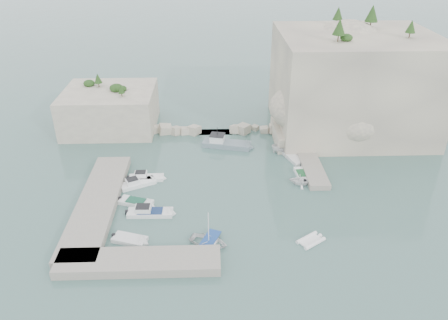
{
  "coord_description": "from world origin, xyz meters",
  "views": [
    {
      "loc": [
        -1.8,
        -49.35,
        33.44
      ],
      "look_at": [
        0.0,
        6.0,
        3.0
      ],
      "focal_mm": 35.0,
      "sensor_mm": 36.0,
      "label": 1
    }
  ],
  "objects_px": {
    "motorboat_c": "(136,204)",
    "work_boat": "(227,146)",
    "motorboat_e": "(130,241)",
    "inflatable_dinghy": "(311,242)",
    "tender_east_c": "(293,159)",
    "tender_east_d": "(285,153)",
    "tender_east_a": "(300,184)",
    "rowboat": "(209,244)",
    "motorboat_a": "(146,179)",
    "motorboat_d": "(150,214)",
    "motorboat_b": "(138,185)",
    "tender_east_b": "(301,176)"
  },
  "relations": [
    {
      "from": "tender_east_c",
      "to": "tender_east_d",
      "type": "bearing_deg",
      "value": 1.4
    },
    {
      "from": "motorboat_e",
      "to": "inflatable_dinghy",
      "type": "height_order",
      "value": "motorboat_e"
    },
    {
      "from": "motorboat_d",
      "to": "motorboat_c",
      "type": "bearing_deg",
      "value": 132.66
    },
    {
      "from": "motorboat_d",
      "to": "motorboat_a",
      "type": "bearing_deg",
      "value": 101.54
    },
    {
      "from": "rowboat",
      "to": "tender_east_a",
      "type": "bearing_deg",
      "value": -22.33
    },
    {
      "from": "rowboat",
      "to": "tender_east_d",
      "type": "relative_size",
      "value": 1.0
    },
    {
      "from": "tender_east_d",
      "to": "inflatable_dinghy",
      "type": "bearing_deg",
      "value": 177.96
    },
    {
      "from": "motorboat_a",
      "to": "inflatable_dinghy",
      "type": "bearing_deg",
      "value": -35.6
    },
    {
      "from": "tender_east_d",
      "to": "tender_east_c",
      "type": "bearing_deg",
      "value": -158.89
    },
    {
      "from": "tender_east_b",
      "to": "tender_east_c",
      "type": "xyz_separation_m",
      "value": [
        -0.31,
        5.48,
        0.0
      ]
    },
    {
      "from": "motorboat_d",
      "to": "tender_east_a",
      "type": "xyz_separation_m",
      "value": [
        20.85,
        6.72,
        0.0
      ]
    },
    {
      "from": "motorboat_a",
      "to": "tender_east_a",
      "type": "bearing_deg",
      "value": -5.83
    },
    {
      "from": "motorboat_a",
      "to": "tender_east_d",
      "type": "height_order",
      "value": "tender_east_d"
    },
    {
      "from": "tender_east_a",
      "to": "tender_east_c",
      "type": "bearing_deg",
      "value": 7.82
    },
    {
      "from": "motorboat_b",
      "to": "motorboat_e",
      "type": "relative_size",
      "value": 1.25
    },
    {
      "from": "rowboat",
      "to": "tender_east_c",
      "type": "relative_size",
      "value": 0.82
    },
    {
      "from": "rowboat",
      "to": "tender_east_d",
      "type": "distance_m",
      "value": 25.99
    },
    {
      "from": "motorboat_a",
      "to": "tender_east_a",
      "type": "xyz_separation_m",
      "value": [
        22.44,
        -2.07,
        0.0
      ]
    },
    {
      "from": "tender_east_c",
      "to": "motorboat_c",
      "type": "bearing_deg",
      "value": 96.85
    },
    {
      "from": "motorboat_c",
      "to": "motorboat_e",
      "type": "relative_size",
      "value": 1.12
    },
    {
      "from": "tender_east_b",
      "to": "tender_east_d",
      "type": "xyz_separation_m",
      "value": [
        -1.17,
        7.62,
        0.0
      ]
    },
    {
      "from": "rowboat",
      "to": "inflatable_dinghy",
      "type": "relative_size",
      "value": 1.32
    },
    {
      "from": "motorboat_e",
      "to": "tender_east_b",
      "type": "bearing_deg",
      "value": 49.84
    },
    {
      "from": "rowboat",
      "to": "tender_east_d",
      "type": "height_order",
      "value": "tender_east_d"
    },
    {
      "from": "motorboat_c",
      "to": "inflatable_dinghy",
      "type": "xyz_separation_m",
      "value": [
        21.85,
        -8.6,
        0.0
      ]
    },
    {
      "from": "motorboat_c",
      "to": "tender_east_b",
      "type": "xyz_separation_m",
      "value": [
        23.56,
        6.47,
        0.0
      ]
    },
    {
      "from": "inflatable_dinghy",
      "to": "tender_east_c",
      "type": "height_order",
      "value": "tender_east_c"
    },
    {
      "from": "motorboat_c",
      "to": "work_boat",
      "type": "xyz_separation_m",
      "value": [
        12.81,
        16.6,
        0.0
      ]
    },
    {
      "from": "motorboat_a",
      "to": "inflatable_dinghy",
      "type": "xyz_separation_m",
      "value": [
        21.25,
        -14.9,
        0.0
      ]
    },
    {
      "from": "tender_east_a",
      "to": "tender_east_b",
      "type": "bearing_deg",
      "value": -3.84
    },
    {
      "from": "motorboat_e",
      "to": "inflatable_dinghy",
      "type": "xyz_separation_m",
      "value": [
        21.46,
        -0.76,
        0.0
      ]
    },
    {
      "from": "motorboat_a",
      "to": "work_boat",
      "type": "distance_m",
      "value": 15.98
    },
    {
      "from": "tender_east_b",
      "to": "tender_east_c",
      "type": "distance_m",
      "value": 5.49
    },
    {
      "from": "motorboat_e",
      "to": "rowboat",
      "type": "distance_m",
      "value": 9.41
    },
    {
      "from": "work_boat",
      "to": "tender_east_a",
      "type": "bearing_deg",
      "value": -37.36
    },
    {
      "from": "rowboat",
      "to": "tender_east_a",
      "type": "xyz_separation_m",
      "value": [
        13.28,
        12.86,
        0.0
      ]
    },
    {
      "from": "motorboat_a",
      "to": "tender_east_d",
      "type": "distance_m",
      "value": 23.15
    },
    {
      "from": "motorboat_e",
      "to": "motorboat_b",
      "type": "bearing_deg",
      "value": 111.77
    },
    {
      "from": "inflatable_dinghy",
      "to": "tender_east_d",
      "type": "height_order",
      "value": "tender_east_d"
    },
    {
      "from": "inflatable_dinghy",
      "to": "tender_east_a",
      "type": "xyz_separation_m",
      "value": [
        1.19,
        12.83,
        0.0
      ]
    },
    {
      "from": "inflatable_dinghy",
      "to": "tender_east_a",
      "type": "distance_m",
      "value": 12.89
    },
    {
      "from": "motorboat_a",
      "to": "motorboat_d",
      "type": "relative_size",
      "value": 0.87
    },
    {
      "from": "motorboat_c",
      "to": "work_boat",
      "type": "relative_size",
      "value": 0.57
    },
    {
      "from": "motorboat_a",
      "to": "motorboat_e",
      "type": "xyz_separation_m",
      "value": [
        -0.21,
        -14.14,
        0.0
      ]
    },
    {
      "from": "motorboat_b",
      "to": "tender_east_d",
      "type": "bearing_deg",
      "value": -3.56
    },
    {
      "from": "rowboat",
      "to": "inflatable_dinghy",
      "type": "distance_m",
      "value": 12.09
    },
    {
      "from": "tender_east_d",
      "to": "work_boat",
      "type": "relative_size",
      "value": 0.53
    },
    {
      "from": "tender_east_c",
      "to": "work_boat",
      "type": "distance_m",
      "value": 11.43
    },
    {
      "from": "motorboat_d",
      "to": "work_boat",
      "type": "bearing_deg",
      "value": 62.16
    },
    {
      "from": "rowboat",
      "to": "motorboat_c",
      "type": "bearing_deg",
      "value": 72.14
    }
  ]
}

